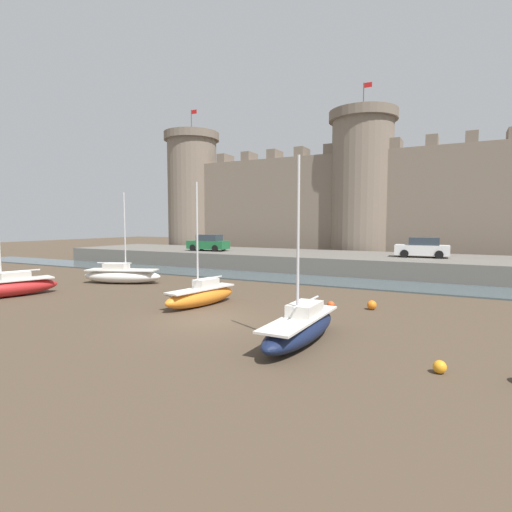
{
  "coord_description": "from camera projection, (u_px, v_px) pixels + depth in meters",
  "views": [
    {
      "loc": [
        9.74,
        -14.38,
        4.26
      ],
      "look_at": [
        0.08,
        4.46,
        2.5
      ],
      "focal_mm": 28.0,
      "sensor_mm": 36.0,
      "label": 1
    }
  ],
  "objects": [
    {
      "name": "ground_plane",
      "position": [
        208.0,
        320.0,
        17.53
      ],
      "size": [
        160.0,
        160.0,
        0.0
      ],
      "primitive_type": "plane",
      "color": "#4C3D2D"
    },
    {
      "name": "water_channel",
      "position": [
        310.0,
        280.0,
        29.41
      ],
      "size": [
        80.0,
        4.5,
        0.1
      ],
      "primitive_type": "cube",
      "color": "#47565B",
      "rests_on": "ground"
    },
    {
      "name": "quay_road",
      "position": [
        337.0,
        262.0,
        35.78
      ],
      "size": [
        56.98,
        10.0,
        1.47
      ],
      "primitive_type": "cube",
      "color": "#666059",
      "rests_on": "ground"
    },
    {
      "name": "castle",
      "position": [
        361.0,
        195.0,
        43.31
      ],
      "size": [
        52.23,
        7.24,
        19.11
      ],
      "color": "#7A6B5B",
      "rests_on": "ground"
    },
    {
      "name": "sailboat_foreground_centre",
      "position": [
        8.0,
        287.0,
        22.97
      ],
      "size": [
        3.06,
        5.64,
        6.51
      ],
      "color": "red",
      "rests_on": "ground"
    },
    {
      "name": "sailboat_midflat_centre",
      "position": [
        122.0,
        275.0,
        28.22
      ],
      "size": [
        5.83,
        3.52,
        6.37
      ],
      "color": "silver",
      "rests_on": "ground"
    },
    {
      "name": "sailboat_near_channel_left",
      "position": [
        202.0,
        295.0,
        20.49
      ],
      "size": [
        1.91,
        4.81,
        6.3
      ],
      "color": "orange",
      "rests_on": "ground"
    },
    {
      "name": "sailboat_midflat_left",
      "position": [
        301.0,
        327.0,
        14.21
      ],
      "size": [
        1.52,
        5.55,
        6.55
      ],
      "color": "#141E3D",
      "rests_on": "ground"
    },
    {
      "name": "mooring_buoy_mid_mud",
      "position": [
        372.0,
        305.0,
        19.6
      ],
      "size": [
        0.46,
        0.46,
        0.46
      ],
      "primitive_type": "sphere",
      "color": "orange",
      "rests_on": "ground"
    },
    {
      "name": "mooring_buoy_near_channel",
      "position": [
        440.0,
        367.0,
        11.3
      ],
      "size": [
        0.38,
        0.38,
        0.38
      ],
      "primitive_type": "sphere",
      "color": "orange",
      "rests_on": "ground"
    },
    {
      "name": "mooring_buoy_off_centre",
      "position": [
        331.0,
        305.0,
        19.87
      ],
      "size": [
        0.38,
        0.38,
        0.38
      ],
      "primitive_type": "sphere",
      "color": "#E04C1E",
      "rests_on": "ground"
    },
    {
      "name": "car_quay_east",
      "position": [
        208.0,
        243.0,
        39.9
      ],
      "size": [
        4.19,
        2.05,
        1.62
      ],
      "color": "#1E6638",
      "rests_on": "quay_road"
    },
    {
      "name": "car_quay_west",
      "position": [
        422.0,
        248.0,
        32.25
      ],
      "size": [
        4.19,
        2.05,
        1.62
      ],
      "color": "silver",
      "rests_on": "quay_road"
    }
  ]
}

